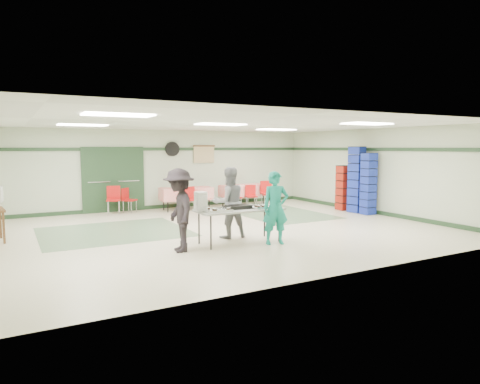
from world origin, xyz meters
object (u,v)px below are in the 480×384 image
chair_a (251,194)px  dining_table_a (243,190)px  volunteer_dark (179,210)px  chair_loose_b (114,197)px  serving_table (240,211)px  chair_loose_a (128,198)px  chair_b (234,195)px  crate_stack_red (343,188)px  crate_stack_blue_b (368,184)px  dining_table_b (186,193)px  chair_d (190,197)px  crate_stack_blue_a (356,180)px  volunteer_grey (229,203)px  volunteer_teal (276,208)px  chair_c (267,191)px

chair_a → dining_table_a: bearing=107.0°
volunteer_dark → chair_loose_b: bearing=-170.5°
serving_table → chair_loose_a: 5.73m
chair_b → crate_stack_red: (3.16, -1.94, 0.27)m
serving_table → chair_loose_b: (-1.55, 5.50, -0.17)m
chair_b → dining_table_a: bearing=23.1°
chair_loose_a → crate_stack_blue_b: (6.53, -4.05, 0.49)m
dining_table_b → chair_d: chair_d is taller
chair_loose_b → crate_stack_blue_a: 7.80m
volunteer_grey → chair_d: size_ratio=1.99×
volunteer_teal → volunteer_dark: 2.12m
crate_stack_blue_a → chair_d: bearing=151.8°
chair_c → crate_stack_blue_b: size_ratio=0.47×
dining_table_b → serving_table: bearing=-94.0°
chair_c → chair_loose_b: 5.26m
volunteer_grey → chair_loose_a: bearing=-73.4°
volunteer_grey → dining_table_a: volunteer_grey is taller
volunteer_dark → chair_loose_b: volunteer_dark is taller
volunteer_grey → dining_table_b: size_ratio=0.94×
volunteer_teal → crate_stack_blue_b: (4.83, 2.05, 0.17)m
dining_table_a → crate_stack_blue_a: (2.46, -3.11, 0.50)m
volunteer_grey → dining_table_b: volunteer_grey is taller
dining_table_b → chair_a: chair_a is taller
chair_loose_b → chair_b: bearing=3.2°
chair_b → chair_c: 1.35m
volunteer_dark → dining_table_a: volunteer_dark is taller
chair_b → chair_loose_a: (-3.37, 0.98, 0.01)m
chair_c → crate_stack_red: (1.81, -1.96, 0.19)m
chair_c → crate_stack_red: crate_stack_red is taller
chair_d → crate_stack_red: crate_stack_red is taller
dining_table_b → chair_a: (2.18, -0.58, -0.08)m
volunteer_dark → chair_loose_a: volunteer_dark is taller
volunteer_dark → chair_b: volunteer_dark is taller
volunteer_teal → dining_table_b: (0.17, 5.69, -0.23)m
chair_a → crate_stack_blue_b: 3.97m
dining_table_b → chair_loose_a: size_ratio=2.22×
crate_stack_red → crate_stack_blue_b: size_ratio=0.77×
dining_table_b → chair_loose_b: 2.36m
chair_a → chair_d: (-2.26, 0.01, 0.02)m
dining_table_a → crate_stack_blue_b: (2.46, -3.64, 0.40)m
crate_stack_red → volunteer_teal: bearing=-146.7°
volunteer_dark → crate_stack_blue_b: crate_stack_blue_b is taller
crate_stack_blue_a → chair_a: bearing=134.4°
dining_table_a → chair_b: 0.91m
dining_table_a → crate_stack_blue_b: 4.42m
chair_loose_b → crate_stack_blue_b: (7.01, -3.93, 0.42)m
serving_table → chair_d: 4.70m
dining_table_a → crate_stack_red: 3.53m
serving_table → chair_c: chair_c is taller
crate_stack_red → chair_b: bearing=148.4°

